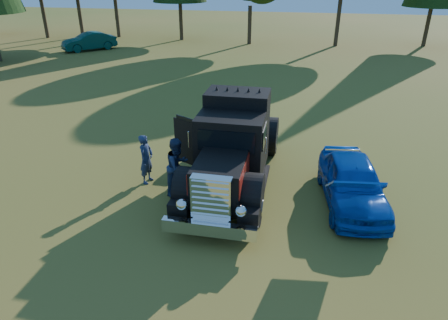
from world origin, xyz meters
TOP-DOWN VIEW (x-y plane):
  - ground at (0.00, 0.00)m, footprint 120.00×120.00m
  - diamond_t_truck at (-0.69, 2.25)m, footprint 3.26×7.16m
  - hotrod_coupe at (3.10, 1.87)m, footprint 2.18×4.42m
  - spectator_near at (-3.55, 1.93)m, footprint 0.50×0.68m
  - spectator_far at (-2.28, 1.42)m, footprint 0.99×1.11m
  - distant_teal_car at (-17.29, 23.55)m, footprint 4.29×4.37m

SIDE VIEW (x-z plane):
  - ground at x=0.00m, z-range 0.00..0.00m
  - hotrod_coupe at x=3.10m, z-range -0.22..1.67m
  - distant_teal_car at x=-17.29m, z-range 0.00..1.50m
  - spectator_near at x=-3.55m, z-range 0.00..1.71m
  - spectator_far at x=-2.28m, z-range 0.00..1.91m
  - diamond_t_truck at x=-0.69m, z-range -0.22..2.78m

